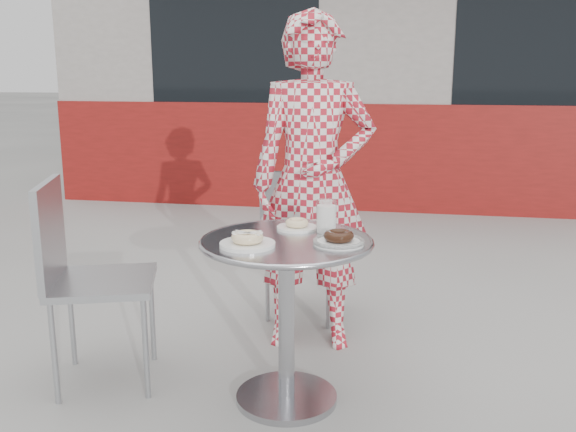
% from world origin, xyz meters
% --- Properties ---
extents(ground, '(60.00, 60.00, 0.00)m').
position_xyz_m(ground, '(0.00, 0.00, 0.00)').
color(ground, '#A5A39D').
rests_on(ground, ground).
extents(storefront, '(6.02, 4.55, 3.00)m').
position_xyz_m(storefront, '(-0.00, 5.56, 1.49)').
color(storefront, gray).
rests_on(storefront, ground).
extents(bistro_table, '(0.67, 0.67, 0.68)m').
position_xyz_m(bistro_table, '(-0.03, -0.02, 0.51)').
color(bistro_table, '#B3B3B8').
rests_on(bistro_table, ground).
extents(chair_far, '(0.43, 0.44, 0.82)m').
position_xyz_m(chair_far, '(-0.10, 0.92, 0.25)').
color(chair_far, '#9FA2A7').
rests_on(chair_far, ground).
extents(chair_left, '(0.53, 0.53, 0.88)m').
position_xyz_m(chair_left, '(-0.83, 0.01, 0.27)').
color(chair_left, '#9FA2A7').
rests_on(chair_left, ground).
extents(seated_person, '(0.63, 0.46, 1.58)m').
position_xyz_m(seated_person, '(-0.01, 0.58, 0.79)').
color(seated_person, '#A41927').
rests_on(seated_person, ground).
extents(plate_far, '(0.16, 0.16, 0.04)m').
position_xyz_m(plate_far, '(-0.02, 0.15, 0.70)').
color(plate_far, white).
rests_on(plate_far, bistro_table).
extents(plate_near, '(0.21, 0.21, 0.05)m').
position_xyz_m(plate_near, '(-0.15, -0.14, 0.70)').
color(plate_near, white).
rests_on(plate_near, bistro_table).
extents(plate_checker, '(0.19, 0.19, 0.05)m').
position_xyz_m(plate_checker, '(0.17, -0.05, 0.70)').
color(plate_checker, white).
rests_on(plate_checker, bistro_table).
extents(milk_cup, '(0.08, 0.08, 0.13)m').
position_xyz_m(milk_cup, '(0.11, 0.11, 0.74)').
color(milk_cup, white).
rests_on(milk_cup, bistro_table).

